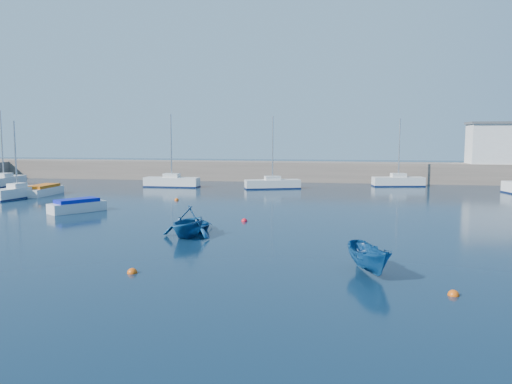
% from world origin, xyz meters
% --- Properties ---
extents(ground, '(220.00, 220.00, 0.00)m').
position_xyz_m(ground, '(0.00, 0.00, 0.00)').
color(ground, '#0C2034').
rests_on(ground, ground).
extents(back_wall, '(96.00, 4.50, 2.60)m').
position_xyz_m(back_wall, '(0.00, 46.00, 1.30)').
color(back_wall, '#746558').
rests_on(back_wall, ground).
extents(harbor_office, '(10.00, 4.00, 5.00)m').
position_xyz_m(harbor_office, '(30.00, 46.00, 5.10)').
color(harbor_office, silver).
rests_on(harbor_office, back_wall).
extents(sailboat_3, '(2.41, 5.83, 7.57)m').
position_xyz_m(sailboat_3, '(-22.34, 22.02, 0.59)').
color(sailboat_3, silver).
rests_on(sailboat_3, ground).
extents(sailboat_4, '(2.69, 7.20, 9.21)m').
position_xyz_m(sailboat_4, '(-31.77, 32.76, 0.62)').
color(sailboat_4, silver).
rests_on(sailboat_4, ground).
extents(sailboat_5, '(6.60, 1.88, 8.73)m').
position_xyz_m(sailboat_5, '(-11.16, 35.34, 0.64)').
color(sailboat_5, silver).
rests_on(sailboat_5, ground).
extents(sailboat_6, '(6.61, 3.86, 8.38)m').
position_xyz_m(sailboat_6, '(1.09, 35.44, 0.58)').
color(sailboat_6, silver).
rests_on(sailboat_6, ground).
extents(sailboat_7, '(6.38, 2.92, 8.21)m').
position_xyz_m(sailboat_7, '(15.85, 40.85, 0.63)').
color(sailboat_7, silver).
rests_on(sailboat_7, ground).
extents(motorboat_1, '(3.77, 4.47, 1.08)m').
position_xyz_m(motorboat_1, '(-11.93, 14.84, 0.50)').
color(motorboat_1, silver).
rests_on(motorboat_1, ground).
extents(motorboat_2, '(2.06, 5.32, 1.08)m').
position_xyz_m(motorboat_2, '(-21.49, 24.96, 0.51)').
color(motorboat_2, silver).
rests_on(motorboat_2, ground).
extents(dinghy_center, '(3.36, 3.80, 0.65)m').
position_xyz_m(dinghy_center, '(-0.09, 8.92, 0.33)').
color(dinghy_center, navy).
rests_on(dinghy_center, ground).
extents(dinghy_left, '(3.72, 4.10, 1.87)m').
position_xyz_m(dinghy_left, '(-0.05, 6.67, 0.94)').
color(dinghy_left, navy).
rests_on(dinghy_left, ground).
extents(dinghy_right, '(2.39, 3.67, 1.33)m').
position_xyz_m(dinghy_right, '(10.32, 0.22, 0.66)').
color(dinghy_right, navy).
rests_on(dinghy_right, ground).
extents(buoy_0, '(0.46, 0.46, 0.46)m').
position_xyz_m(buoy_0, '(-0.06, -1.48, 0.00)').
color(buoy_0, '#CE4C0A').
rests_on(buoy_0, ground).
extents(buoy_1, '(0.44, 0.44, 0.44)m').
position_xyz_m(buoy_1, '(2.22, 12.72, 0.00)').
color(buoy_1, red).
rests_on(buoy_1, ground).
extents(buoy_3, '(0.44, 0.44, 0.44)m').
position_xyz_m(buoy_3, '(-6.43, 23.22, 0.00)').
color(buoy_3, '#CE4C0A').
rests_on(buoy_3, ground).
extents(buoy_5, '(0.44, 0.44, 0.44)m').
position_xyz_m(buoy_5, '(13.36, -2.33, 0.00)').
color(buoy_5, '#CE4C0A').
rests_on(buoy_5, ground).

